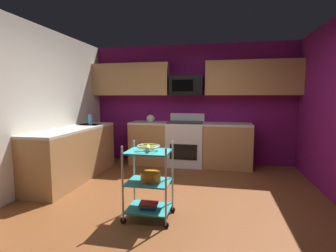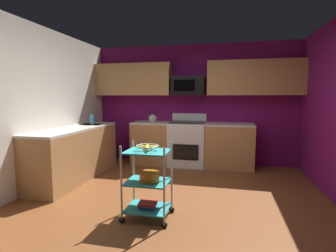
# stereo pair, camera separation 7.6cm
# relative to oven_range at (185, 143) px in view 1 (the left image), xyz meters

# --- Properties ---
(floor) EXTENTS (4.40, 4.80, 0.04)m
(floor) POSITION_rel_oven_range_xyz_m (0.08, -2.10, -0.50)
(floor) COLOR brown
(floor) RESTS_ON ground
(wall_back) EXTENTS (4.52, 0.06, 2.60)m
(wall_back) POSITION_rel_oven_range_xyz_m (0.08, 0.33, 0.82)
(wall_back) COLOR #6B1156
(wall_back) RESTS_ON ground
(wall_left) EXTENTS (0.06, 4.80, 2.60)m
(wall_left) POSITION_rel_oven_range_xyz_m (-2.15, -2.10, 0.82)
(wall_left) COLOR silver
(wall_left) RESTS_ON ground
(counter_run) EXTENTS (3.48, 2.70, 0.92)m
(counter_run) POSITION_rel_oven_range_xyz_m (-0.78, -0.61, -0.01)
(counter_run) COLOR #B27F4C
(counter_run) RESTS_ON ground
(oven_range) EXTENTS (0.76, 0.65, 1.10)m
(oven_range) POSITION_rel_oven_range_xyz_m (0.00, 0.00, 0.00)
(oven_range) COLOR white
(oven_range) RESTS_ON ground
(upper_cabinets) EXTENTS (4.40, 0.33, 0.70)m
(upper_cabinets) POSITION_rel_oven_range_xyz_m (0.10, 0.13, 1.37)
(upper_cabinets) COLOR #B27F4C
(microwave) EXTENTS (0.70, 0.39, 0.40)m
(microwave) POSITION_rel_oven_range_xyz_m (-0.00, 0.10, 1.22)
(microwave) COLOR black
(rolling_cart) EXTENTS (0.58, 0.43, 0.91)m
(rolling_cart) POSITION_rel_oven_range_xyz_m (-0.10, -2.53, -0.03)
(rolling_cart) COLOR silver
(rolling_cart) RESTS_ON ground
(fruit_bowl) EXTENTS (0.27, 0.27, 0.07)m
(fruit_bowl) POSITION_rel_oven_range_xyz_m (-0.10, -2.53, 0.40)
(fruit_bowl) COLOR silver
(fruit_bowl) RESTS_ON rolling_cart
(mixing_bowl_large) EXTENTS (0.25, 0.25, 0.11)m
(mixing_bowl_large) POSITION_rel_oven_range_xyz_m (-0.08, -2.53, 0.04)
(mixing_bowl_large) COLOR orange
(mixing_bowl_large) RESTS_ON rolling_cart
(book_stack) EXTENTS (0.23, 0.19, 0.07)m
(book_stack) POSITION_rel_oven_range_xyz_m (-0.10, -2.53, -0.31)
(book_stack) COLOR #1E4C8C
(book_stack) RESTS_ON rolling_cart
(kettle) EXTENTS (0.21, 0.18, 0.26)m
(kettle) POSITION_rel_oven_range_xyz_m (-0.77, -0.00, 0.52)
(kettle) COLOR beige
(kettle) RESTS_ON counter_run
(dish_soap_bottle) EXTENTS (0.06, 0.06, 0.20)m
(dish_soap_bottle) POSITION_rel_oven_range_xyz_m (-1.77, -0.83, 0.54)
(dish_soap_bottle) COLOR #2D8CBF
(dish_soap_bottle) RESTS_ON counter_run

